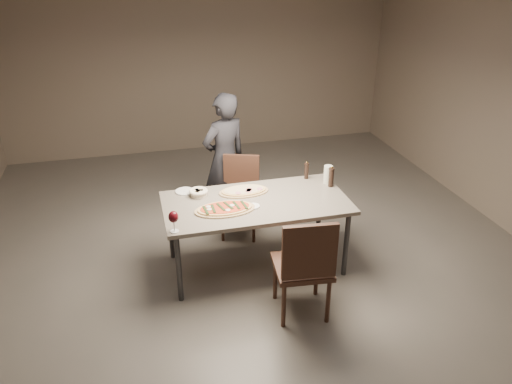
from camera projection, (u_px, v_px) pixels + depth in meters
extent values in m
plane|color=#615B53|center=(256.00, 265.00, 5.19)|extent=(7.00, 7.00, 0.00)
plane|color=gray|center=(199.00, 61.00, 7.60)|extent=(6.00, 0.00, 6.00)
cube|color=slate|center=(256.00, 203.00, 4.86)|extent=(1.80, 0.90, 0.04)
cylinder|color=#333335|center=(179.00, 268.00, 4.53)|extent=(0.05, 0.05, 0.71)
cylinder|color=#333335|center=(346.00, 244.00, 4.89)|extent=(0.05, 0.05, 0.71)
cylinder|color=#333335|center=(171.00, 228.00, 5.17)|extent=(0.05, 0.05, 0.71)
cylinder|color=#333335|center=(319.00, 209.00, 5.53)|extent=(0.05, 0.05, 0.71)
ellipsoid|color=white|center=(208.00, 206.00, 4.68)|extent=(0.05, 0.05, 0.01)
ellipsoid|color=white|center=(232.00, 205.00, 4.70)|extent=(0.05, 0.05, 0.01)
ellipsoid|color=white|center=(209.00, 209.00, 4.63)|extent=(0.05, 0.05, 0.01)
ellipsoid|color=white|center=(228.00, 210.00, 4.61)|extent=(0.05, 0.05, 0.01)
cube|color=#213617|center=(206.00, 210.00, 4.61)|extent=(0.04, 0.17, 0.01)
cube|color=#213617|center=(213.00, 209.00, 4.64)|extent=(0.02, 0.17, 0.01)
cube|color=#213617|center=(221.00, 207.00, 4.67)|extent=(0.07, 0.16, 0.01)
cube|color=#213617|center=(228.00, 205.00, 4.70)|extent=(0.08, 0.16, 0.01)
cube|color=#213617|center=(236.00, 205.00, 4.70)|extent=(0.05, 0.17, 0.01)
cube|color=#213617|center=(244.00, 205.00, 4.71)|extent=(0.04, 0.17, 0.01)
cylinder|color=#CF7E89|center=(238.00, 193.00, 4.94)|extent=(0.06, 0.06, 0.00)
cylinder|color=#CF7E89|center=(260.00, 189.00, 5.02)|extent=(0.06, 0.06, 0.00)
cylinder|color=#CF7E89|center=(249.00, 189.00, 5.02)|extent=(0.06, 0.06, 0.00)
cylinder|color=#CF7E89|center=(249.00, 190.00, 5.00)|extent=(0.06, 0.06, 0.00)
cylinder|color=#CF7E89|center=(249.00, 191.00, 4.97)|extent=(0.06, 0.06, 0.00)
cylinder|color=#CF7E89|center=(248.00, 191.00, 4.98)|extent=(0.06, 0.06, 0.00)
cylinder|color=beige|center=(199.00, 193.00, 4.95)|extent=(0.16, 0.16, 0.06)
torus|color=beige|center=(198.00, 191.00, 4.94)|extent=(0.19, 0.19, 0.03)
cube|color=#AB7C45|center=(201.00, 192.00, 4.95)|extent=(0.06, 0.05, 0.04)
cube|color=#AB7C45|center=(197.00, 191.00, 4.95)|extent=(0.05, 0.06, 0.04)
cube|color=#AB7C45|center=(198.00, 193.00, 4.92)|extent=(0.06, 0.06, 0.04)
cylinder|color=white|center=(253.00, 206.00, 4.75)|extent=(0.12, 0.12, 0.01)
cylinder|color=olive|center=(253.00, 206.00, 4.75)|extent=(0.08, 0.08, 0.00)
cylinder|color=black|center=(331.00, 178.00, 5.11)|extent=(0.05, 0.05, 0.18)
cylinder|color=black|center=(332.00, 169.00, 5.07)|extent=(0.06, 0.06, 0.02)
sphere|color=gold|center=(332.00, 167.00, 5.06)|extent=(0.02, 0.02, 0.02)
cylinder|color=black|center=(306.00, 172.00, 5.30)|extent=(0.04, 0.04, 0.16)
cylinder|color=black|center=(307.00, 164.00, 5.26)|extent=(0.05, 0.05, 0.02)
sphere|color=gold|center=(307.00, 162.00, 5.25)|extent=(0.02, 0.02, 0.02)
cylinder|color=silver|center=(328.00, 175.00, 5.18)|extent=(0.09, 0.09, 0.19)
cylinder|color=silver|center=(175.00, 231.00, 4.34)|extent=(0.08, 0.08, 0.01)
cylinder|color=silver|center=(174.00, 226.00, 4.32)|extent=(0.01, 0.01, 0.09)
ellipsoid|color=#4D0B12|center=(173.00, 217.00, 4.28)|extent=(0.09, 0.09, 0.11)
cylinder|color=white|center=(185.00, 191.00, 5.04)|extent=(0.19, 0.19, 0.01)
cube|color=#3C2319|center=(302.00, 267.00, 4.35)|extent=(0.53, 0.53, 0.04)
cylinder|color=#3C2319|center=(284.00, 306.00, 4.26)|extent=(0.04, 0.04, 0.45)
cylinder|color=#3C2319|center=(328.00, 301.00, 4.31)|extent=(0.04, 0.04, 0.45)
cylinder|color=#3C2319|center=(275.00, 278.00, 4.61)|extent=(0.04, 0.04, 0.45)
cylinder|color=#3C2319|center=(317.00, 275.00, 4.66)|extent=(0.04, 0.04, 0.45)
cube|color=#3C2319|center=(310.00, 252.00, 4.03)|extent=(0.46, 0.09, 0.50)
cube|color=#3C2319|center=(240.00, 201.00, 5.58)|extent=(0.54, 0.54, 0.04)
cylinder|color=#3C2319|center=(257.00, 212.00, 5.82)|extent=(0.03, 0.03, 0.40)
cylinder|color=#3C2319|center=(227.00, 210.00, 5.85)|extent=(0.03, 0.03, 0.40)
cylinder|color=#3C2319|center=(254.00, 226.00, 5.51)|extent=(0.03, 0.03, 0.40)
cylinder|color=#3C2319|center=(223.00, 225.00, 5.54)|extent=(0.03, 0.03, 0.40)
cube|color=#3C2319|center=(241.00, 173.00, 5.64)|extent=(0.39, 0.17, 0.44)
imported|color=black|center=(225.00, 159.00, 5.74)|extent=(0.67, 0.57, 1.56)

